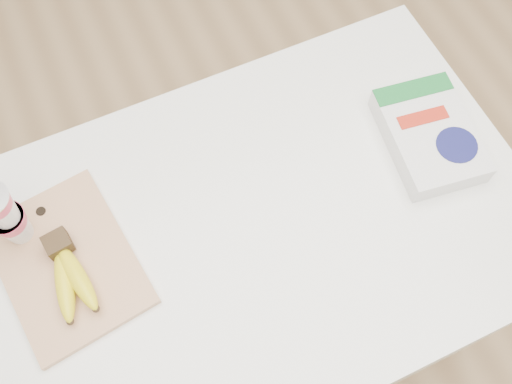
# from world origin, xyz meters

# --- Properties ---
(room) EXTENTS (4.00, 4.00, 4.00)m
(room) POSITION_xyz_m (0.00, 0.00, 1.35)
(room) COLOR tan
(room) RESTS_ON ground
(table) EXTENTS (1.14, 0.76, 0.85)m
(table) POSITION_xyz_m (0.00, 0.00, 0.43)
(table) COLOR white
(table) RESTS_ON ground
(cutting_board) EXTENTS (0.28, 0.36, 0.02)m
(cutting_board) POSITION_xyz_m (-0.38, 0.08, 0.86)
(cutting_board) COLOR #DEAA7A
(cutting_board) RESTS_ON table
(bananas) EXTENTS (0.09, 0.19, 0.05)m
(bananas) POSITION_xyz_m (-0.38, 0.04, 0.89)
(bananas) COLOR #382816
(bananas) RESTS_ON cutting_board
(yogurt_stack) EXTENTS (0.08, 0.07, 0.17)m
(yogurt_stack) POSITION_xyz_m (-0.44, 0.17, 0.96)
(yogurt_stack) COLOR white
(yogurt_stack) RESTS_ON cutting_board
(cereal_box) EXTENTS (0.21, 0.28, 0.06)m
(cereal_box) POSITION_xyz_m (0.41, 0.02, 0.88)
(cereal_box) COLOR silver
(cereal_box) RESTS_ON table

